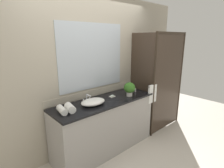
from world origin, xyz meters
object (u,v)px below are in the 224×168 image
potted_plant (130,88)px  rolled_towel_near_edge (62,110)px  sink_basin (93,102)px  faucet (87,99)px  soap_dish (112,96)px  amenity_bottle_body_wash (131,88)px  amenity_bottle_lotion (135,90)px  rolled_towel_middle (70,108)px

potted_plant → rolled_towel_near_edge: size_ratio=1.12×
sink_basin → rolled_towel_near_edge: size_ratio=1.82×
faucet → rolled_towel_near_edge: size_ratio=0.78×
sink_basin → rolled_towel_near_edge: 0.50m
soap_dish → rolled_towel_near_edge: 0.97m
sink_basin → amenity_bottle_body_wash: sink_basin is taller
faucet → amenity_bottle_body_wash: 1.00m
faucet → amenity_bottle_lotion: (0.98, -0.17, -0.00)m
soap_dish → rolled_towel_middle: 0.86m
faucet → rolled_towel_near_edge: faucet is taller
faucet → rolled_towel_middle: bearing=-157.1°
faucet → rolled_towel_middle: 0.43m
rolled_towel_middle → amenity_bottle_lotion: bearing=-0.0°
potted_plant → rolled_towel_middle: potted_plant is taller
sink_basin → potted_plant: 0.73m
potted_plant → amenity_bottle_body_wash: potted_plant is taller
rolled_towel_near_edge → rolled_towel_middle: rolled_towel_middle is taller
faucet → amenity_bottle_lotion: bearing=-9.6°
faucet → amenity_bottle_body_wash: size_ratio=2.22×
faucet → amenity_bottle_body_wash: (1.00, -0.03, -0.01)m
rolled_towel_near_edge → rolled_towel_middle: 0.11m
potted_plant → amenity_bottle_lotion: potted_plant is taller
rolled_towel_near_edge → sink_basin: bearing=-3.0°
sink_basin → amenity_bottle_lotion: size_ratio=4.76×
soap_dish → amenity_bottle_lotion: (0.52, -0.08, 0.03)m
sink_basin → soap_dish: sink_basin is taller
sink_basin → faucet: faucet is taller
soap_dish → amenity_bottle_body_wash: (0.54, 0.06, 0.02)m
potted_plant → rolled_towel_middle: 1.12m
faucet → amenity_bottle_body_wash: faucet is taller
faucet → rolled_towel_middle: faucet is taller
amenity_bottle_lotion → rolled_towel_middle: rolled_towel_middle is taller
amenity_bottle_body_wash → soap_dish: bearing=-173.7°
potted_plant → amenity_bottle_body_wash: bearing=39.0°
sink_basin → amenity_bottle_lotion: bearing=-0.0°
sink_basin → potted_plant: potted_plant is taller
sink_basin → faucet: bearing=90.0°
soap_dish → amenity_bottle_lotion: amenity_bottle_lotion is taller
sink_basin → faucet: (0.00, 0.17, -0.00)m
faucet → soap_dish: faucet is taller
amenity_bottle_lotion → faucet: bearing=170.4°
sink_basin → rolled_towel_middle: rolled_towel_middle is taller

